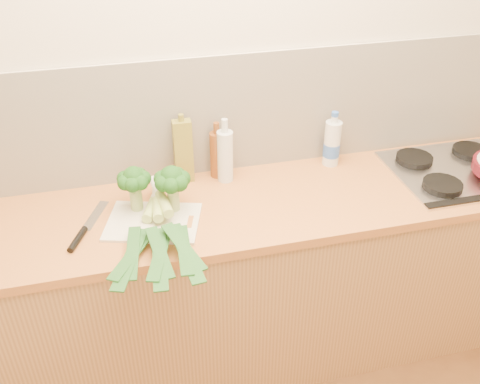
# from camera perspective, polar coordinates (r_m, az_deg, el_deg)

# --- Properties ---
(room_shell) EXTENTS (3.50, 3.50, 3.50)m
(room_shell) POSITION_cam_1_polar(r_m,az_deg,el_deg) (2.36, -1.63, 8.20)
(room_shell) COLOR beige
(room_shell) RESTS_ON ground
(counter) EXTENTS (3.20, 0.62, 0.90)m
(counter) POSITION_cam_1_polar(r_m,az_deg,el_deg) (2.53, 0.09, -9.57)
(counter) COLOR #A87A46
(counter) RESTS_ON ground
(gas_hob) EXTENTS (0.58, 0.50, 0.04)m
(gas_hob) POSITION_cam_1_polar(r_m,az_deg,el_deg) (2.64, 22.17, 2.20)
(gas_hob) COLOR silver
(gas_hob) RESTS_ON counter
(chopping_board) EXTENTS (0.42, 0.36, 0.01)m
(chopping_board) POSITION_cam_1_polar(r_m,az_deg,el_deg) (2.15, -9.23, -3.16)
(chopping_board) COLOR silver
(chopping_board) RESTS_ON counter
(broccoli_left) EXTENTS (0.14, 0.14, 0.20)m
(broccoli_left) POSITION_cam_1_polar(r_m,az_deg,el_deg) (2.16, -11.26, 1.19)
(broccoli_left) COLOR #90A560
(broccoli_left) RESTS_ON chopping_board
(broccoli_right) EXTENTS (0.15, 0.15, 0.20)m
(broccoli_right) POSITION_cam_1_polar(r_m,az_deg,el_deg) (2.13, -7.27, 1.21)
(broccoli_right) COLOR #90A560
(broccoli_right) RESTS_ON chopping_board
(leek_front) EXTENTS (0.26, 0.62, 0.04)m
(leek_front) POSITION_cam_1_polar(r_m,az_deg,el_deg) (2.11, -10.03, -3.13)
(leek_front) COLOR white
(leek_front) RESTS_ON chopping_board
(leek_mid) EXTENTS (0.12, 0.64, 0.04)m
(leek_mid) POSITION_cam_1_polar(r_m,az_deg,el_deg) (2.07, -8.70, -3.10)
(leek_mid) COLOR white
(leek_mid) RESTS_ON chopping_board
(leek_back) EXTENTS (0.14, 0.69, 0.04)m
(leek_back) POSITION_cam_1_polar(r_m,az_deg,el_deg) (2.08, -7.61, -2.32)
(leek_back) COLOR white
(leek_back) RESTS_ON chopping_board
(chefs_knife) EXTENTS (0.16, 0.33, 0.03)m
(chefs_knife) POSITION_cam_1_polar(r_m,az_deg,el_deg) (2.15, -16.48, -4.23)
(chefs_knife) COLOR silver
(chefs_knife) RESTS_ON counter
(oil_tin) EXTENTS (0.08, 0.05, 0.32)m
(oil_tin) POSITION_cam_1_polar(r_m,az_deg,el_deg) (2.34, -6.08, 4.38)
(oil_tin) COLOR olive
(oil_tin) RESTS_ON counter
(glass_bottle) EXTENTS (0.07, 0.07, 0.30)m
(glass_bottle) POSITION_cam_1_polar(r_m,az_deg,el_deg) (2.34, -1.60, 3.94)
(glass_bottle) COLOR silver
(glass_bottle) RESTS_ON counter
(amber_bottle) EXTENTS (0.06, 0.06, 0.26)m
(amber_bottle) POSITION_cam_1_polar(r_m,az_deg,el_deg) (2.38, -2.46, 4.10)
(amber_bottle) COLOR brown
(amber_bottle) RESTS_ON counter
(water_bottle) EXTENTS (0.08, 0.08, 0.24)m
(water_bottle) POSITION_cam_1_polar(r_m,az_deg,el_deg) (2.51, 9.77, 5.03)
(water_bottle) COLOR silver
(water_bottle) RESTS_ON counter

